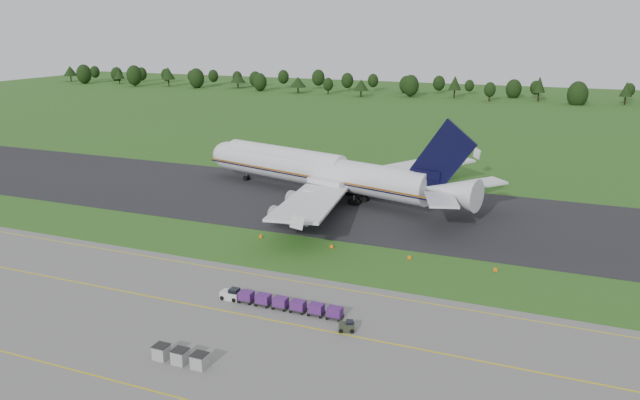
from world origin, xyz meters
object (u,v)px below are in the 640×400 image
at_px(aircraft, 321,171).
at_px(baggage_train, 278,302).
at_px(utility_cart, 346,327).
at_px(edge_markers, 370,252).
at_px(uld_row, 180,356).

distance_m(aircraft, baggage_train, 54.49).
bearing_deg(utility_cart, edge_markers, 102.14).
bearing_deg(baggage_train, aircraft, 106.59).
distance_m(aircraft, utility_cart, 60.39).
distance_m(aircraft, uld_row, 69.09).
bearing_deg(edge_markers, baggage_train, -101.32).
distance_m(baggage_train, utility_cart, 10.36).
relative_size(baggage_train, utility_cart, 7.99).
xyz_separation_m(aircraft, uld_row, (11.78, -67.93, -4.51)).
bearing_deg(uld_row, aircraft, 99.84).
distance_m(utility_cart, uld_row, 19.26).
xyz_separation_m(aircraft, edge_markers, (20.10, -29.07, -5.08)).
distance_m(uld_row, edge_markers, 39.75).
bearing_deg(baggage_train, uld_row, -103.21).
height_order(aircraft, edge_markers, aircraft).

